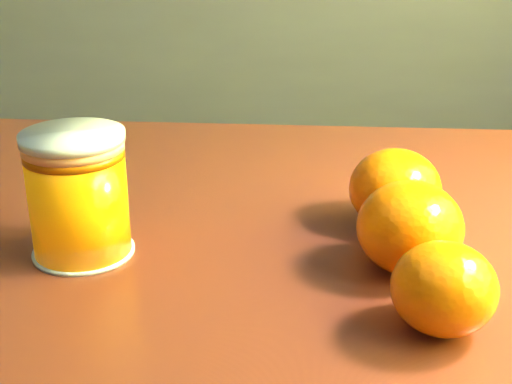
{
  "coord_description": "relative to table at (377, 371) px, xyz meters",
  "views": [
    {
      "loc": [
        0.89,
        -0.3,
        0.95
      ],
      "look_at": [
        0.88,
        0.17,
        0.76
      ],
      "focal_mm": 50.0,
      "sensor_mm": 36.0,
      "label": 1
    }
  ],
  "objects": [
    {
      "name": "orange_back",
      "position": [
        0.02,
        0.07,
        0.12
      ],
      "size": [
        0.09,
        0.09,
        0.06
      ],
      "primitive_type": "ellipsoid",
      "rotation": [
        0.0,
        0.0,
        -0.22
      ],
      "color": "orange",
      "rests_on": "table"
    },
    {
      "name": "orange_front",
      "position": [
        0.01,
        -0.01,
        0.12
      ],
      "size": [
        0.07,
        0.07,
        0.06
      ],
      "primitive_type": "ellipsoid",
      "rotation": [
        0.0,
        0.0,
        -0.01
      ],
      "color": "orange",
      "rests_on": "table"
    },
    {
      "name": "table",
      "position": [
        0.0,
        0.0,
        0.0
      ],
      "size": [
        0.98,
        0.71,
        0.71
      ],
      "rotation": [
        0.0,
        0.0,
        -0.05
      ],
      "color": "maroon",
      "rests_on": "ground"
    },
    {
      "name": "orange_extra",
      "position": [
        0.02,
        -0.08,
        0.12
      ],
      "size": [
        0.08,
        0.08,
        0.06
      ],
      "primitive_type": "ellipsoid",
      "rotation": [
        0.0,
        0.0,
        -0.35
      ],
      "color": "orange",
      "rests_on": "table"
    },
    {
      "name": "juice_glass",
      "position": [
        -0.22,
        0.01,
        0.14
      ],
      "size": [
        0.07,
        0.07,
        0.09
      ],
      "rotation": [
        0.0,
        0.0,
        0.34
      ],
      "color": "orange",
      "rests_on": "table"
    }
  ]
}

